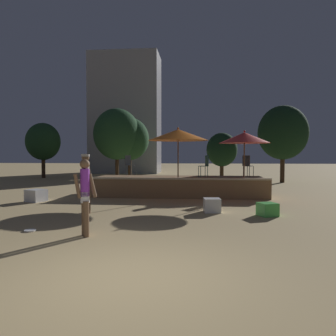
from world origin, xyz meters
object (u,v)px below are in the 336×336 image
at_px(cube_seat_1, 36,196).
at_px(cube_seat_2, 212,205).
at_px(bistro_chair_1, 205,164).
at_px(frisbee_disc, 30,230).
at_px(bistro_chair_0, 129,163).
at_px(patio_umbrella_0, 178,135).
at_px(bistro_chair_2, 247,164).
at_px(background_tree_3, 43,142).
at_px(patio_umbrella_1, 244,138).
at_px(cube_seat_0, 268,209).
at_px(background_tree_4, 222,150).
at_px(background_tree_1, 130,139).
at_px(background_tree_2, 117,134).
at_px(person_0, 85,195).
at_px(background_tree_0, 283,133).
at_px(person_1, 86,179).

xyz_separation_m(cube_seat_1, cube_seat_2, (6.59, -1.68, -0.02)).
xyz_separation_m(bistro_chair_1, frisbee_disc, (-4.22, -6.60, -1.38)).
relative_size(cube_seat_2, bistro_chair_0, 0.61).
relative_size(patio_umbrella_0, cube_seat_1, 3.68).
relative_size(cube_seat_1, bistro_chair_2, 0.88).
xyz_separation_m(bistro_chair_2, background_tree_3, (-13.84, 9.85, 1.36)).
height_order(patio_umbrella_1, background_tree_3, background_tree_3).
bearing_deg(cube_seat_1, cube_seat_0, -14.81).
height_order(bistro_chair_1, background_tree_4, background_tree_4).
height_order(background_tree_3, background_tree_4, background_tree_3).
relative_size(bistro_chair_2, frisbee_disc, 3.40).
bearing_deg(background_tree_4, patio_umbrella_1, -89.27).
height_order(cube_seat_2, background_tree_1, background_tree_1).
bearing_deg(cube_seat_0, background_tree_2, 119.12).
bearing_deg(cube_seat_0, background_tree_4, 91.36).
bearing_deg(background_tree_3, cube_seat_0, -45.85).
bearing_deg(background_tree_2, patio_umbrella_0, -64.10).
bearing_deg(person_0, patio_umbrella_0, 134.45).
xyz_separation_m(cube_seat_2, bistro_chair_1, (-0.15, 3.65, 1.19)).
distance_m(cube_seat_0, person_0, 5.35).
relative_size(cube_seat_1, background_tree_1, 0.17).
bearing_deg(bistro_chair_2, bistro_chair_0, 33.31).
height_order(cube_seat_1, bistro_chair_0, bistro_chair_0).
relative_size(bistro_chair_0, background_tree_3, 0.21).
relative_size(background_tree_3, background_tree_4, 1.25).
relative_size(bistro_chair_2, background_tree_4, 0.27).
height_order(patio_umbrella_1, cube_seat_1, patio_umbrella_1).
xyz_separation_m(cube_seat_0, background_tree_1, (-7.32, 15.28, 2.80)).
height_order(cube_seat_0, background_tree_3, background_tree_3).
height_order(cube_seat_1, bistro_chair_2, bistro_chair_2).
bearing_deg(background_tree_0, background_tree_2, 165.19).
xyz_separation_m(patio_umbrella_1, person_1, (-5.25, -3.60, -1.42)).
relative_size(patio_umbrella_1, person_1, 1.52).
xyz_separation_m(patio_umbrella_0, person_1, (-2.59, -3.78, -1.56)).
bearing_deg(bistro_chair_1, person_1, -59.55).
bearing_deg(person_0, cube_seat_2, 107.11).
bearing_deg(bistro_chair_0, bistro_chair_2, -67.44).
xyz_separation_m(cube_seat_0, person_1, (-5.45, -0.07, 0.85)).
height_order(bistro_chair_0, background_tree_1, background_tree_1).
distance_m(background_tree_2, background_tree_4, 7.97).
height_order(patio_umbrella_1, bistro_chair_0, patio_umbrella_1).
relative_size(person_0, bistro_chair_2, 1.89).
relative_size(patio_umbrella_0, background_tree_2, 0.55).
bearing_deg(bistro_chair_1, cube_seat_0, 4.71).
relative_size(cube_seat_0, person_1, 0.35).
xyz_separation_m(frisbee_disc, background_tree_3, (-7.84, 16.68, 2.75)).
xyz_separation_m(bistro_chair_1, background_tree_0, (5.06, 7.53, 1.77)).
bearing_deg(background_tree_1, background_tree_4, -9.80).
bearing_deg(person_0, background_tree_3, 177.30).
bearing_deg(cube_seat_2, bistro_chair_1, 92.30).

